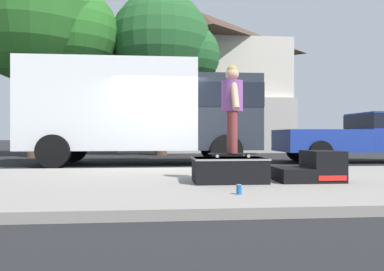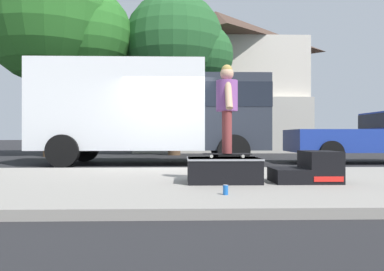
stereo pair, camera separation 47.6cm
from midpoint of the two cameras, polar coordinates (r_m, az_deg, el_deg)
ground_plane at (r=9.33m, az=-2.17°, el=-5.36°), size 140.00×140.00×0.00m
sidewalk_slab at (r=6.34m, az=-2.43°, el=-7.32°), size 50.00×5.00×0.12m
skate_box at (r=6.02m, az=7.09°, el=-5.13°), size 1.16×0.76×0.39m
kicker_ramp at (r=6.37m, az=19.59°, el=-4.87°), size 1.03×0.73×0.50m
skateboard at (r=6.07m, az=7.58°, el=-2.82°), size 0.79×0.24×0.07m
skater_kid at (r=6.09m, az=7.58°, el=5.22°), size 0.35×0.73×1.43m
soda_can at (r=4.80m, az=8.00°, el=-8.19°), size 0.07×0.07×0.13m
box_truck at (r=11.53m, az=-4.82°, el=4.11°), size 6.91×2.63×3.05m
street_tree_main at (r=17.22m, az=-1.03°, el=13.41°), size 4.87×4.42×7.24m
street_tree_neighbour at (r=17.20m, az=-18.93°, el=16.20°), size 6.24×5.67×8.68m
house_behind at (r=22.85m, az=4.28°, el=8.45°), size 9.54×8.22×8.40m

